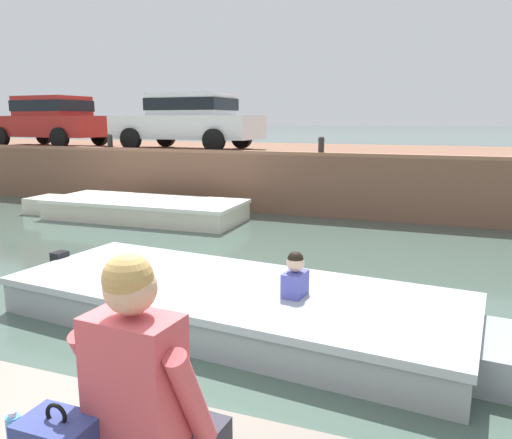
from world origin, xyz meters
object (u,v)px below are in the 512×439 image
mooring_bollard_west (110,141)px  mooring_bollard_mid (321,145)px  motorboat_passing (251,307)px  car_left_inner_white (189,119)px  bottle_drink (14,434)px  person_seated_right (143,396)px  boat_moored_west_cream (137,209)px  car_leftmost_red (51,119)px

mooring_bollard_west → mooring_bollard_mid: same height
motorboat_passing → car_left_inner_white: size_ratio=1.52×
mooring_bollard_west → bottle_drink: bearing=-55.2°
mooring_bollard_mid → bottle_drink: mooring_bollard_mid is taller
car_left_inner_white → person_seated_right: bearing=-62.7°
boat_moored_west_cream → bottle_drink: size_ratio=26.82×
boat_moored_west_cream → person_seated_right: size_ratio=5.67×
mooring_bollard_west → motorboat_passing: bearing=-44.6°
boat_moored_west_cream → car_left_inner_white: bearing=94.2°
mooring_bollard_mid → bottle_drink: bearing=-83.9°
bottle_drink → motorboat_passing: bearing=94.0°
motorboat_passing → bottle_drink: bottle_drink is taller
mooring_bollard_mid → person_seated_right: size_ratio=0.46×
motorboat_passing → mooring_bollard_mid: bearing=97.1°
boat_moored_west_cream → motorboat_passing: motorboat_passing is taller
motorboat_passing → mooring_bollard_west: (-6.78, 6.68, 1.46)m
car_leftmost_red → bottle_drink: size_ratio=19.40×
motorboat_passing → person_seated_right: size_ratio=6.60×
bottle_drink → person_seated_right: bearing=6.5°
boat_moored_west_cream → person_seated_right: bearing=-55.6°
mooring_bollard_mid → car_left_inner_white: bearing=164.3°
motorboat_passing → car_leftmost_red: car_leftmost_red is taller
car_left_inner_white → mooring_bollard_mid: 4.29m
motorboat_passing → mooring_bollard_mid: size_ratio=14.30×
mooring_bollard_mid → motorboat_passing: bearing=-82.9°
boat_moored_west_cream → car_left_inner_white: size_ratio=1.31×
car_leftmost_red → bottle_drink: (10.08, -11.28, -1.36)m
person_seated_right → mooring_bollard_mid: bearing=99.6°
car_leftmost_red → mooring_bollard_mid: size_ratio=8.89×
car_leftmost_red → mooring_bollard_mid: (9.00, -1.15, -0.61)m
motorboat_passing → car_left_inner_white: 9.48m
boat_moored_west_cream → person_seated_right: 9.91m
motorboat_passing → mooring_bollard_west: size_ratio=14.30×
boat_moored_west_cream → car_left_inner_white: (-0.23, 3.06, 2.05)m
car_leftmost_red → bottle_drink: 15.19m
boat_moored_west_cream → mooring_bollard_mid: (3.87, 1.91, 1.45)m
person_seated_right → bottle_drink: size_ratio=4.73×
motorboat_passing → car_leftmost_red: (-9.84, 7.83, 2.06)m
boat_moored_west_cream → mooring_bollard_west: (-2.08, 1.91, 1.45)m
boat_moored_west_cream → mooring_bollard_west: mooring_bollard_west is taller
mooring_bollard_west → person_seated_right: size_ratio=0.46×
car_left_inner_white → person_seated_right: car_left_inner_white is taller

